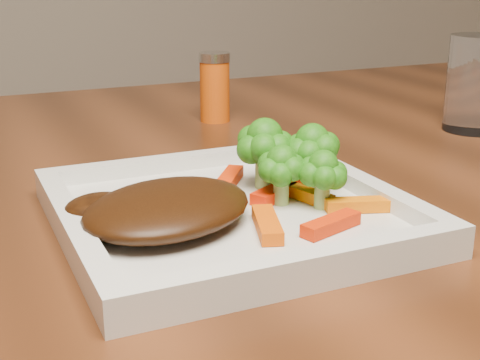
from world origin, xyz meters
name	(u,v)px	position (x,y,z in m)	size (l,w,h in m)	color
plate	(229,217)	(-0.22, -0.09, 0.76)	(0.27, 0.27, 0.01)	silver
steak	(168,208)	(-0.27, -0.10, 0.78)	(0.14, 0.11, 0.03)	#321807
broccoli_0	(265,150)	(-0.16, -0.05, 0.80)	(0.06, 0.06, 0.07)	#3B7213
broccoli_1	(312,155)	(-0.13, -0.07, 0.79)	(0.06, 0.06, 0.06)	#207814
broccoli_2	(323,174)	(-0.14, -0.12, 0.79)	(0.05, 0.05, 0.06)	#1D6C12
broccoli_3	(282,169)	(-0.17, -0.09, 0.79)	(0.05, 0.05, 0.06)	#157112
carrot_0	(331,224)	(-0.16, -0.16, 0.77)	(0.05, 0.01, 0.01)	red
carrot_1	(359,205)	(-0.12, -0.14, 0.77)	(0.05, 0.01, 0.01)	#DD6503
carrot_2	(267,224)	(-0.21, -0.14, 0.77)	(0.06, 0.02, 0.01)	#D74C03
carrot_3	(314,175)	(-0.11, -0.05, 0.77)	(0.06, 0.02, 0.01)	#DC5B03
carrot_4	(230,178)	(-0.19, -0.03, 0.77)	(0.05, 0.01, 0.01)	red
carrot_5	(309,195)	(-0.14, -0.10, 0.77)	(0.05, 0.01, 0.01)	orange
carrot_6	(278,191)	(-0.16, -0.08, 0.77)	(0.06, 0.02, 0.01)	#FB2404
spice_shaker	(215,87)	(-0.09, 0.26, 0.80)	(0.04, 0.04, 0.09)	#C84B0B
drinking_glass	(477,84)	(0.20, 0.08, 0.81)	(0.08, 0.08, 0.12)	white
carrot_7	(307,173)	(-0.11, -0.04, 0.77)	(0.06, 0.02, 0.01)	orange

